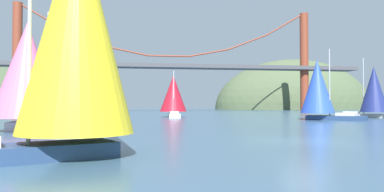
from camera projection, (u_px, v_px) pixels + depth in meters
name	position (u px, v px, depth m)	size (l,w,h in m)	color
ground_plane	(305.00, 141.00, 18.69)	(360.00, 360.00, 0.00)	#385670
headland_left	(27.00, 110.00, 144.55)	(63.73, 44.00, 36.94)	#425138
headland_right	(294.00, 109.00, 160.76)	(72.54, 44.00, 45.48)	#4C5B3D
suspension_bridge	(169.00, 63.00, 113.11)	(127.96, 6.00, 33.33)	brown
sailboat_crimson_sail	(173.00, 95.00, 56.20)	(4.41, 7.15, 7.31)	white
sailboat_pink_spinnaker	(29.00, 73.00, 26.31)	(8.08, 5.01, 8.94)	white
sailboat_yellow_sail	(73.00, 29.00, 13.10)	(8.76, 6.27, 10.84)	navy
sailboat_blue_spinnaker	(319.00, 89.00, 45.53)	(7.77, 7.72, 9.08)	navy
sailboat_navy_sail	(373.00, 91.00, 53.36)	(7.28, 7.29, 9.17)	#B7B2A8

